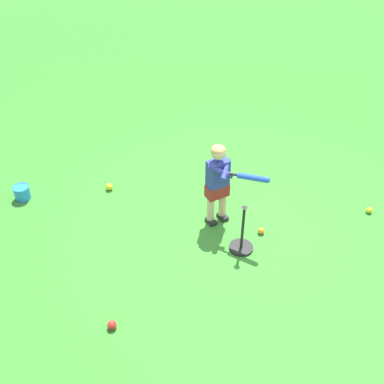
# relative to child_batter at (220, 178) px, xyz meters

# --- Properties ---
(ground_plane) EXTENTS (40.00, 40.00, 0.00)m
(ground_plane) POSITION_rel_child_batter_xyz_m (-0.34, -0.33, -0.65)
(ground_plane) COLOR #38842D
(child_batter) EXTENTS (0.54, 0.68, 1.08)m
(child_batter) POSITION_rel_child_batter_xyz_m (0.00, 0.00, 0.00)
(child_batter) COLOR #232328
(child_batter) RESTS_ON ground
(play_ball_center_lawn) EXTENTS (0.09, 0.09, 0.09)m
(play_ball_center_lawn) POSITION_rel_child_batter_xyz_m (-1.52, 1.20, -0.60)
(play_ball_center_lawn) COLOR red
(play_ball_center_lawn) RESTS_ON ground
(play_ball_near_batter) EXTENTS (0.08, 0.08, 0.08)m
(play_ball_near_batter) POSITION_rel_child_batter_xyz_m (-0.27, -0.50, -0.61)
(play_ball_near_batter) COLOR orange
(play_ball_near_batter) RESTS_ON ground
(play_ball_far_right) EXTENTS (0.08, 0.08, 0.08)m
(play_ball_far_right) POSITION_rel_child_batter_xyz_m (0.03, -1.93, -0.61)
(play_ball_far_right) COLOR yellow
(play_ball_far_right) RESTS_ON ground
(play_ball_midfield) EXTENTS (0.09, 0.09, 0.09)m
(play_ball_midfield) POSITION_rel_child_batter_xyz_m (0.72, 1.39, -0.60)
(play_ball_midfield) COLOR yellow
(play_ball_midfield) RESTS_ON ground
(batting_tee) EXTENTS (0.28, 0.28, 0.62)m
(batting_tee) POSITION_rel_child_batter_xyz_m (-0.51, -0.22, -0.55)
(batting_tee) COLOR black
(batting_tee) RESTS_ON ground
(toy_bucket) EXTENTS (0.22, 0.22, 0.19)m
(toy_bucket) POSITION_rel_child_batter_xyz_m (0.61, 2.52, -0.55)
(toy_bucket) COLOR #2884DB
(toy_bucket) RESTS_ON ground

